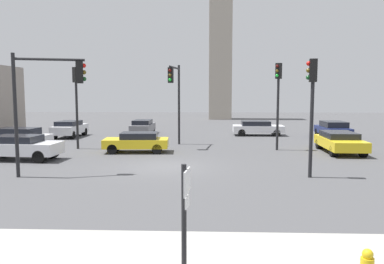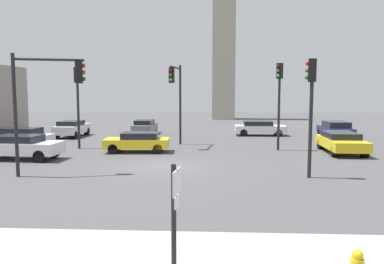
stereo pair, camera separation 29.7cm
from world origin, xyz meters
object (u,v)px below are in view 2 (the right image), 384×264
at_px(car_5, 341,142).
at_px(car_6, 260,128).
at_px(traffic_light_2, 47,90).
at_px(car_1, 335,129).
at_px(traffic_light_1, 78,92).
at_px(car_0, 72,128).
at_px(car_2, 145,127).
at_px(traffic_light_3, 311,96).
at_px(traffic_light_0, 279,90).
at_px(car_3, 18,137).
at_px(car_7, 21,146).
at_px(car_4, 138,141).
at_px(direction_sign, 175,211).
at_px(traffic_light_4, 176,89).

relative_size(car_5, car_6, 1.09).
xyz_separation_m(traffic_light_2, car_5, (15.47, 7.33, -3.18)).
height_order(traffic_light_2, car_1, traffic_light_2).
xyz_separation_m(traffic_light_1, car_5, (16.94, -0.92, -3.05)).
height_order(car_0, car_5, car_0).
bearing_deg(car_1, car_2, 83.57).
height_order(traffic_light_1, traffic_light_3, traffic_light_1).
bearing_deg(traffic_light_2, traffic_light_0, 18.37).
distance_m(traffic_light_1, car_3, 5.52).
relative_size(traffic_light_0, car_3, 1.16).
distance_m(car_1, car_7, 23.68).
height_order(car_0, car_4, car_0).
bearing_deg(traffic_light_2, car_5, 8.70).
relative_size(traffic_light_2, car_6, 1.26).
bearing_deg(car_3, traffic_light_0, -177.55).
relative_size(car_1, car_5, 0.89).
relative_size(direction_sign, car_6, 0.53).
height_order(traffic_light_3, car_2, traffic_light_3).
bearing_deg(traffic_light_0, car_2, -91.91).
height_order(traffic_light_3, traffic_light_4, traffic_light_4).
relative_size(traffic_light_2, car_4, 1.34).
bearing_deg(traffic_light_0, traffic_light_1, -51.77).
bearing_deg(direction_sign, car_3, 130.44).
relative_size(direction_sign, traffic_light_2, 0.42).
relative_size(traffic_light_3, traffic_light_4, 0.92).
distance_m(traffic_light_1, car_6, 15.85).
xyz_separation_m(traffic_light_2, traffic_light_4, (4.95, 9.58, 0.12)).
relative_size(car_1, car_6, 0.97).
relative_size(traffic_light_4, car_1, 1.34).
relative_size(direction_sign, car_4, 0.56).
height_order(traffic_light_4, car_4, traffic_light_4).
bearing_deg(traffic_light_0, direction_sign, 23.05).
height_order(car_2, car_3, car_2).
xyz_separation_m(traffic_light_4, car_7, (-8.21, -5.69, -3.25)).
bearing_deg(car_7, traffic_light_3, -10.96).
relative_size(traffic_light_0, traffic_light_2, 1.03).
bearing_deg(car_5, traffic_light_3, -25.95).
height_order(car_5, car_6, car_5).
relative_size(traffic_light_2, traffic_light_3, 1.05).
height_order(car_1, car_3, car_1).
bearing_deg(car_6, traffic_light_3, -88.66).
relative_size(traffic_light_0, traffic_light_1, 1.04).
xyz_separation_m(car_0, car_2, (5.86, 2.01, -0.03)).
xyz_separation_m(car_3, car_7, (2.77, -5.02, 0.05)).
bearing_deg(car_0, car_6, -80.97).
bearing_deg(car_6, car_7, -138.29).
xyz_separation_m(traffic_light_0, traffic_light_4, (-6.77, 1.37, 0.10)).
relative_size(direction_sign, car_0, 0.55).
xyz_separation_m(traffic_light_4, car_4, (-2.21, -2.65, -3.32)).
bearing_deg(traffic_light_0, car_7, -35.50).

